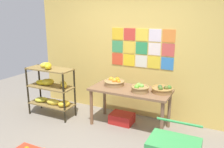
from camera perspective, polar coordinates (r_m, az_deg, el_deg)
The scene contains 7 objects.
back_wall_with_art at distance 4.72m, azimuth 4.82°, elevation 7.51°, with size 4.32×0.07×3.00m.
banana_shelf_unit at distance 4.94m, azimuth -14.75°, elevation -3.12°, with size 0.98×0.40×1.14m.
display_table at distance 4.33m, azimuth 4.44°, elevation -4.88°, with size 1.48×0.66×0.73m.
fruit_basket_left at distance 4.48m, azimuth 0.57°, elevation -2.05°, with size 0.39×0.39×0.16m.
fruit_basket_back_right at distance 4.14m, azimuth 6.83°, elevation -3.48°, with size 0.32×0.32×0.15m.
fruit_basket_back_left at distance 4.18m, azimuth 12.21°, elevation -3.69°, with size 0.37×0.37×0.14m.
produce_crate_under_table at distance 4.63m, azimuth 2.41°, elevation -10.76°, with size 0.44×0.33×0.19m, color #B21F1B.
Camera 1 is at (1.71, -2.65, 2.08)m, focal length 37.45 mm.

